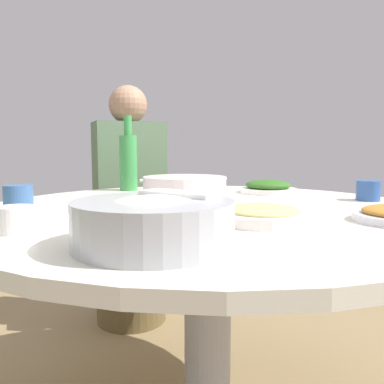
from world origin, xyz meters
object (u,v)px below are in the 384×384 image
green_bottle (128,161)px  tea_cup_near (368,191)px  tea_cup_far (18,199)px  dish_greens (268,187)px  tea_cup_side (15,220)px  dish_noodles (262,214)px  diner_left (129,175)px  round_dining_table (208,249)px  stool_for_diner_left (131,278)px  soup_bowl (185,187)px  rice_bowl (154,222)px

green_bottle → tea_cup_near: bearing=-110.3°
tea_cup_far → dish_greens: bearing=-57.3°
tea_cup_side → tea_cup_far: bearing=22.6°
dish_greens → green_bottle: bearing=81.0°
dish_noodles → diner_left: (1.09, 0.49, 0.02)m
green_bottle → tea_cup_near: green_bottle is taller
round_dining_table → green_bottle: green_bottle is taller
dish_noodles → stool_for_diner_left: size_ratio=0.52×
dish_greens → tea_cup_near: (-0.22, -0.28, 0.01)m
dish_greens → green_bottle: size_ratio=0.73×
soup_bowl → diner_left: diner_left is taller
dish_greens → tea_cup_near: size_ratio=2.89×
rice_bowl → dish_noodles: (0.23, -0.23, -0.02)m
dish_noodles → stool_for_diner_left: dish_noodles is taller
tea_cup_near → dish_greens: bearing=52.2°
soup_bowl → tea_cup_side: bearing=152.9°
rice_bowl → stool_for_diner_left: 1.46m
rice_bowl → tea_cup_side: (0.11, 0.29, -0.02)m
stool_for_diner_left → green_bottle: bearing=-170.9°
dish_greens → tea_cup_near: tea_cup_near is taller
round_dining_table → green_bottle: 0.60m
dish_noodles → round_dining_table: bearing=28.9°
tea_cup_far → tea_cup_side: 0.26m
soup_bowl → dish_greens: soup_bowl is taller
soup_bowl → tea_cup_far: (-0.39, 0.42, 0.01)m
round_dining_table → rice_bowl: size_ratio=4.75×
round_dining_table → stool_for_diner_left: size_ratio=2.98×
dish_noodles → tea_cup_near: tea_cup_near is taller
diner_left → tea_cup_near: bearing=-129.2°
round_dining_table → dish_greens: size_ratio=6.20×
dish_greens → tea_cup_side: tea_cup_side is taller
dish_greens → tea_cup_side: size_ratio=2.80×
round_dining_table → tea_cup_far: (-0.10, 0.50, 0.16)m
soup_bowl → green_bottle: bearing=53.5°
tea_cup_near → tea_cup_far: size_ratio=1.00×
tea_cup_far → stool_for_diner_left: (0.98, -0.13, -0.54)m
round_dining_table → diner_left: size_ratio=1.73×
round_dining_table → tea_cup_far: tea_cup_far is taller
round_dining_table → diner_left: 0.97m
rice_bowl → diner_left: bearing=11.1°
dish_noodles → tea_cup_near: size_ratio=3.14×
round_dining_table → dish_greens: dish_greens is taller
soup_bowl → dish_greens: bearing=-75.0°
rice_bowl → diner_left: 1.35m
tea_cup_near → tea_cup_far: tea_cup_far is taller
soup_bowl → tea_cup_near: bearing=-102.8°
dish_noodles → tea_cup_near: 0.55m
soup_bowl → diner_left: (0.59, 0.30, 0.00)m
dish_noodles → green_bottle: size_ratio=0.79×
green_bottle → tea_cup_far: (-0.56, 0.19, -0.08)m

